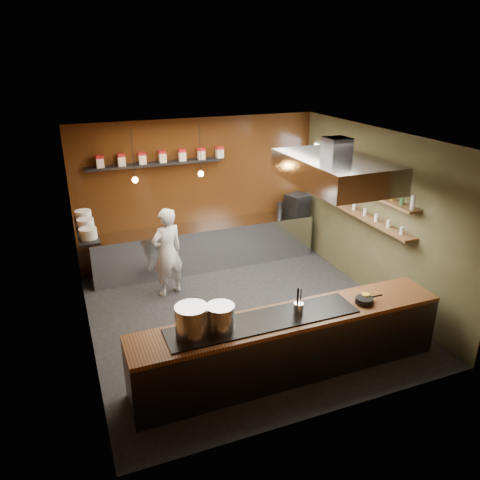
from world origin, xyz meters
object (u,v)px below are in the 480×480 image
espresso_machine (297,204)px  chef (167,252)px  stockpot_large (192,321)px  stockpot_small (220,317)px  extractor_hood (335,170)px

espresso_machine → chef: (-3.09, -0.89, -0.28)m
stockpot_large → stockpot_small: stockpot_large is taller
stockpot_small → extractor_hood: bearing=27.5°
chef → extractor_hood: bearing=125.7°
stockpot_large → stockpot_small: (0.37, -0.00, -0.03)m
stockpot_small → chef: (-0.01, 2.86, -0.28)m
stockpot_small → stockpot_large: bearing=179.4°
extractor_hood → stockpot_large: (-2.67, -1.19, -1.36)m
espresso_machine → chef: size_ratio=0.26×
extractor_hood → chef: 3.30m
stockpot_large → espresso_machine: 5.09m
espresso_machine → chef: 3.23m
extractor_hood → espresso_machine: bearing=72.9°
extractor_hood → stockpot_large: bearing=-155.9°
extractor_hood → espresso_machine: extractor_hood is taller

